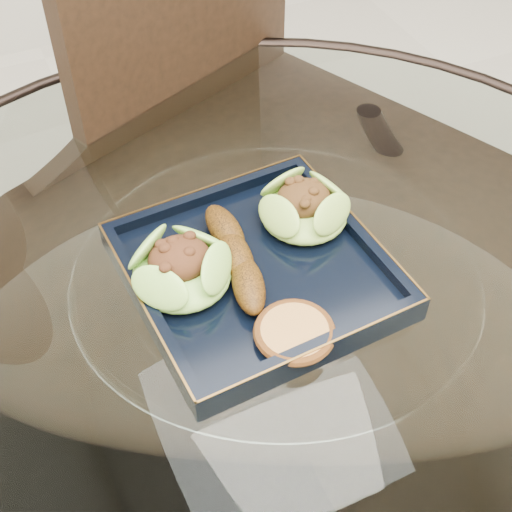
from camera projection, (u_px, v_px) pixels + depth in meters
name	position (u px, v px, depth m)	size (l,w,h in m)	color
dining_table	(272.00, 388.00, 0.90)	(1.13, 1.13, 0.77)	white
dining_chair	(248.00, 209.00, 1.18)	(0.58, 0.58, 1.01)	black
navy_plate	(256.00, 274.00, 0.80)	(0.27, 0.27, 0.02)	black
lettuce_wrap_left	(181.00, 270.00, 0.76)	(0.11, 0.11, 0.04)	#689D2D
lettuce_wrap_right	(304.00, 209.00, 0.83)	(0.10, 0.10, 0.04)	olive
roasted_plantain	(236.00, 256.00, 0.78)	(0.16, 0.03, 0.03)	#593109
crumb_patty	(294.00, 333.00, 0.72)	(0.07, 0.07, 0.01)	#C68142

